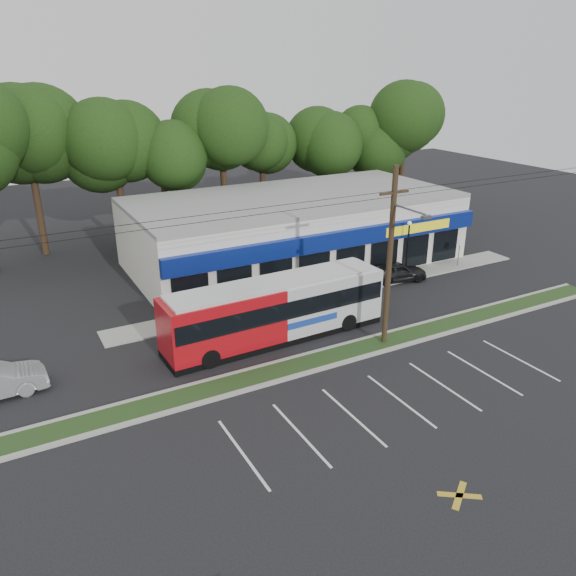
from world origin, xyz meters
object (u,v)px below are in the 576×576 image
(lamp_post, at_px, (408,242))
(metrobus, at_px, (276,308))
(sign_post, at_px, (460,248))
(car_dark, at_px, (397,272))
(utility_pole, at_px, (388,253))
(pedestrian_b, at_px, (313,287))
(pedestrian_a, at_px, (311,292))

(lamp_post, bearing_deg, metrobus, -161.75)
(sign_post, distance_m, car_dark, 6.24)
(metrobus, bearing_deg, utility_pole, -37.82)
(utility_pole, xyz_separation_m, sign_post, (13.17, 7.65, -3.86))
(utility_pole, distance_m, pedestrian_b, 8.85)
(metrobus, bearing_deg, car_dark, 16.65)
(sign_post, height_order, metrobus, metrobus)
(utility_pole, height_order, car_dark, utility_pole)
(metrobus, bearing_deg, sign_post, 11.15)
(sign_post, bearing_deg, metrobus, -167.27)
(utility_pole, xyz_separation_m, pedestrian_b, (0.02, 7.57, -4.57))
(utility_pole, bearing_deg, pedestrian_b, 89.85)
(utility_pole, height_order, pedestrian_b, utility_pole)
(car_dark, bearing_deg, pedestrian_b, 100.49)
(utility_pole, distance_m, metrobus, 7.01)
(sign_post, bearing_deg, lamp_post, 177.42)
(lamp_post, xyz_separation_m, sign_post, (5.00, -0.23, -1.12))
(utility_pole, height_order, pedestrian_a, utility_pole)
(lamp_post, bearing_deg, sign_post, -2.58)
(lamp_post, distance_m, sign_post, 5.13)
(lamp_post, xyz_separation_m, pedestrian_a, (-8.64, -0.81, -1.90))
(lamp_post, xyz_separation_m, car_dark, (-1.19, -0.40, -1.93))
(utility_pole, bearing_deg, car_dark, 46.97)
(lamp_post, xyz_separation_m, pedestrian_b, (-8.15, -0.30, -1.83))
(pedestrian_a, bearing_deg, metrobus, 9.59)
(metrobus, bearing_deg, pedestrian_b, 37.68)
(pedestrian_a, xyz_separation_m, pedestrian_b, (0.49, 0.51, 0.07))
(car_dark, bearing_deg, sign_post, -77.14)
(sign_post, relative_size, pedestrian_b, 1.32)
(metrobus, distance_m, pedestrian_b, 6.40)
(sign_post, bearing_deg, pedestrian_b, -179.67)
(lamp_post, bearing_deg, utility_pole, -136.05)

